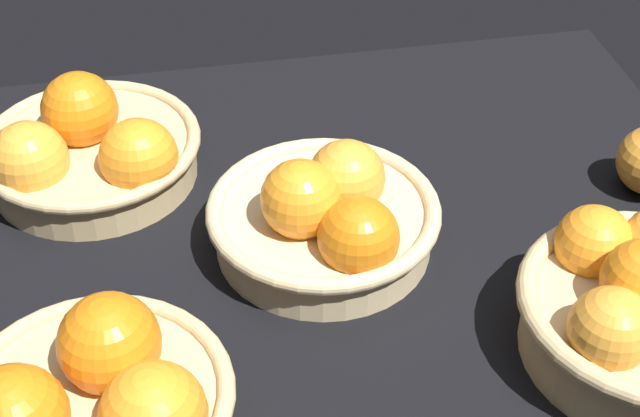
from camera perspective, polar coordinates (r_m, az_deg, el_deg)
market_tray at (r=96.33cm, az=1.02°, el=-2.75°), size 84.00×72.00×3.00cm
basket_near_right at (r=103.72cm, az=-13.59°, el=3.40°), size 23.34×23.34×11.27cm
basket_center at (r=91.80cm, az=0.46°, el=-0.62°), size 22.81×22.81×11.13cm
basket_far_right at (r=77.32cm, az=-13.24°, el=-11.38°), size 22.12×22.12×11.94cm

